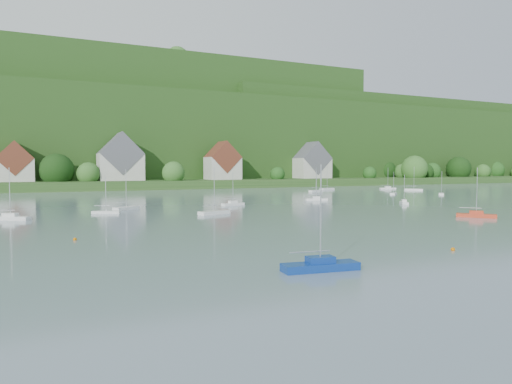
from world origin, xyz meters
The scene contains 11 objects.
far_shore_strip centered at (0.00, 200.00, 1.50)m, with size 600.00×60.00×3.00m, color #244A1B.
forested_ridge centered at (0.39, 268.57, 22.89)m, with size 620.00×181.22×69.89m.
village_building_1 centered at (-30.00, 189.00, 8.75)m, with size 12.00×9.36×14.00m.
village_building_2 centered at (5.00, 188.00, 10.27)m, with size 16.00×11.44×18.00m.
village_building_3 centered at (45.00, 186.00, 9.43)m, with size 13.00×10.40×15.50m.
village_building_4 centered at (90.00, 190.00, 9.59)m, with size 15.00×10.40×16.50m.
near_sailboat_1 centered at (-4.06, 37.69, 0.44)m, with size 6.21×2.49×8.15m.
near_sailboat_5 centered at (39.34, 59.73, 0.43)m, with size 5.00×5.54×7.89m.
mooring_buoy_2 centered at (12.16, 39.71, 0.00)m, with size 0.39×0.39×0.39m, color #D66D00.
mooring_buoy_3 centered at (-20.02, 61.69, 0.00)m, with size 0.39×0.39×0.39m, color #D66D00.
far_sailboat_cluster centered at (12.93, 114.62, 0.37)m, with size 186.91×67.87×8.53m.
Camera 1 is at (-23.70, 7.41, 7.92)m, focal length 33.03 mm.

